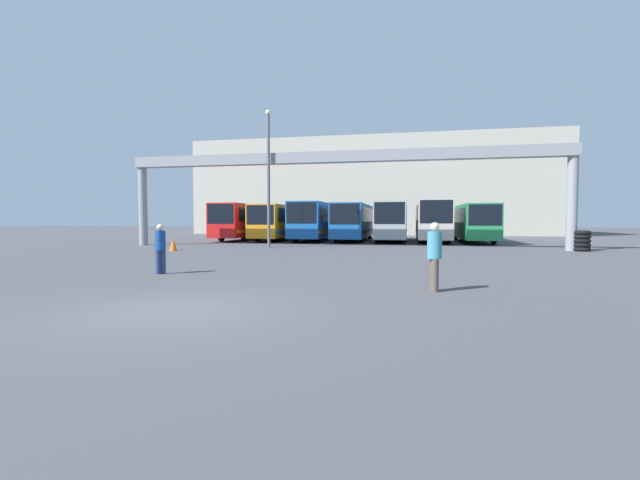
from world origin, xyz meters
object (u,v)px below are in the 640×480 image
object	(u,v)px
bus_slot_6	(473,221)
traffic_cone	(173,245)
bus_slot_0	(246,220)
bus_slot_1	(281,220)
bus_slot_5	(432,219)
bus_slot_2	(317,219)
bus_slot_4	(392,219)
bus_slot_3	(354,220)
pedestrian_far_center	(434,255)
lamp_post	(269,173)
tire_stack	(581,241)
pedestrian_mid_left	(160,248)

from	to	relation	value
bus_slot_6	traffic_cone	distance (m)	23.57
bus_slot_6	bus_slot_0	bearing A→B (deg)	-179.65
bus_slot_1	bus_slot_5	size ratio (longest dim) A/B	1.03
bus_slot_2	bus_slot_6	bearing A→B (deg)	0.55
bus_slot_4	bus_slot_6	xyz separation A→B (m)	(6.59, 0.47, -0.11)
bus_slot_3	pedestrian_far_center	distance (m)	26.66
lamp_post	bus_slot_0	bearing A→B (deg)	118.93
bus_slot_4	traffic_cone	bearing A→B (deg)	-131.84
bus_slot_2	bus_slot_4	size ratio (longest dim) A/B	1.07
bus_slot_4	bus_slot_5	world-z (taller)	bus_slot_5
bus_slot_2	bus_slot_5	size ratio (longest dim) A/B	1.02
bus_slot_0	bus_slot_3	world-z (taller)	bus_slot_0
bus_slot_3	tire_stack	size ratio (longest dim) A/B	9.93
tire_stack	bus_slot_4	bearing A→B (deg)	140.97
bus_slot_1	bus_slot_5	world-z (taller)	bus_slot_5
tire_stack	bus_slot_1	bearing A→B (deg)	155.76
bus_slot_5	lamp_post	xyz separation A→B (m)	(-10.95, -9.88, 2.94)
bus_slot_2	traffic_cone	bearing A→B (deg)	-111.93
bus_slot_0	bus_slot_2	distance (m)	6.59
bus_slot_1	traffic_cone	xyz separation A→B (m)	(-2.34, -14.06, -1.41)
pedestrian_mid_left	bus_slot_4	bearing A→B (deg)	-157.49
bus_slot_1	tire_stack	distance (m)	23.17
bus_slot_5	lamp_post	bearing A→B (deg)	-137.95
bus_slot_2	bus_slot_6	xyz separation A→B (m)	(13.18, 0.13, -0.14)
bus_slot_3	bus_slot_5	distance (m)	6.62
bus_slot_1	bus_slot_3	size ratio (longest dim) A/B	0.93
lamp_post	traffic_cone	bearing A→B (deg)	-138.64
traffic_cone	bus_slot_5	bearing A→B (deg)	41.85
bus_slot_4	bus_slot_5	bearing A→B (deg)	4.26
bus_slot_1	lamp_post	xyz separation A→B (m)	(2.23, -10.04, 3.09)
bus_slot_1	bus_slot_4	world-z (taller)	bus_slot_4
bus_slot_6	bus_slot_4	bearing A→B (deg)	-175.88
bus_slot_2	lamp_post	bearing A→B (deg)	-96.11
bus_slot_3	pedestrian_far_center	xyz separation A→B (m)	(5.31, -26.11, -0.86)
pedestrian_mid_left	pedestrian_far_center	bearing A→B (deg)	117.58
pedestrian_mid_left	bus_slot_5	bearing A→B (deg)	-164.37
bus_slot_6	lamp_post	bearing A→B (deg)	-144.64
bus_slot_2	bus_slot_5	world-z (taller)	bus_slot_5
bus_slot_5	pedestrian_far_center	bearing A→B (deg)	-92.87
bus_slot_4	bus_slot_2	bearing A→B (deg)	176.98
bus_slot_5	pedestrian_far_center	distance (m)	25.56
lamp_post	bus_slot_4	bearing A→B (deg)	51.52
bus_slot_0	pedestrian_far_center	distance (m)	29.80
pedestrian_far_center	traffic_cone	xyz separation A→B (m)	(-14.24, 11.60, -0.58)
traffic_cone	tire_stack	bearing A→B (deg)	11.01
bus_slot_5	bus_slot_6	xyz separation A→B (m)	(3.29, 0.23, -0.18)
bus_slot_2	tire_stack	world-z (taller)	bus_slot_2
bus_slot_6	traffic_cone	bearing A→B (deg)	-143.09
bus_slot_1	pedestrian_mid_left	xyz separation A→B (m)	(3.02, -23.91, -0.87)
bus_slot_1	bus_slot_3	xyz separation A→B (m)	(6.59, 0.44, 0.04)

